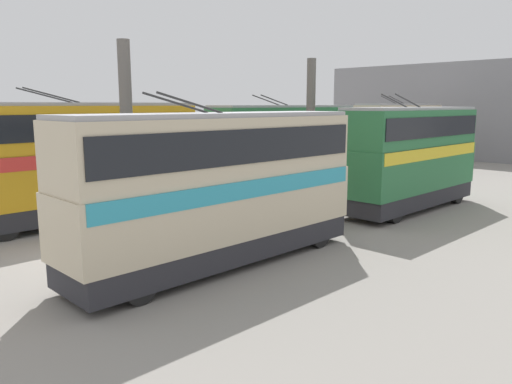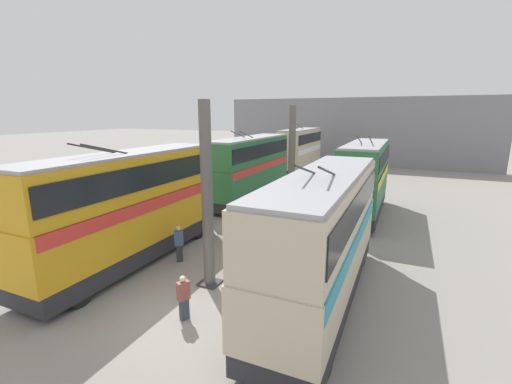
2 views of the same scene
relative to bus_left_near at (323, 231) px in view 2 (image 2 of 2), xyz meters
name	(u,v)px [view 2 (image 2 of 2)]	position (x,y,z in m)	size (l,w,h in m)	color
ground_plane	(172,316)	(-3.19, 4.54, -2.80)	(240.00, 240.00, 0.00)	gray
depot_back_wall	(352,132)	(36.62, 4.54, 1.77)	(0.50, 36.00, 9.14)	gray
support_column_near	(207,200)	(-0.61, 4.54, 0.84)	(0.83, 0.83, 7.53)	#605B56
support_column_far	(292,164)	(10.14, 4.54, 0.84)	(0.83, 0.83, 7.53)	#605B56
bus_left_near	(323,231)	(0.00, 0.00, 0.00)	(10.61, 2.54, 5.57)	black
bus_left_far	(364,175)	(12.42, 0.00, 0.09)	(9.37, 2.54, 5.69)	black
bus_right_near	(129,201)	(-0.18, 9.09, 0.21)	(10.88, 2.54, 5.90)	black
bus_right_mid	(250,165)	(13.29, 9.09, 0.12)	(11.30, 2.54, 5.78)	black
bus_right_far	(300,148)	(27.34, 9.09, 0.20)	(9.98, 2.54, 5.89)	black
person_aisle_foreground	(184,297)	(-3.14, 4.02, -1.95)	(0.48, 0.40, 1.62)	#384251
person_by_right_row	(179,243)	(0.74, 7.06, -1.84)	(0.46, 0.47, 1.80)	#2D2D33
person_aisle_midway	(268,222)	(5.70, 4.46, -1.94)	(0.46, 0.31, 1.64)	#384251
person_by_left_row	(264,260)	(0.55, 2.56, -1.85)	(0.48, 0.42, 1.79)	#473D33
oil_drum	(230,231)	(4.53, 6.34, -2.38)	(0.62, 0.62, 0.85)	#424C56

